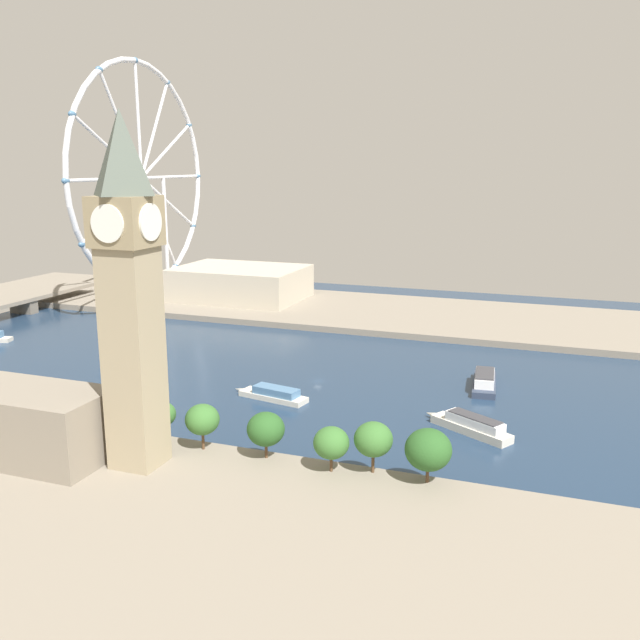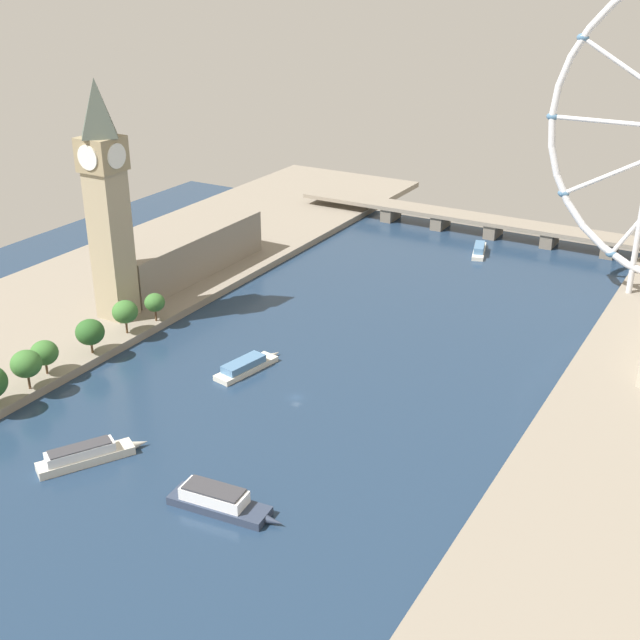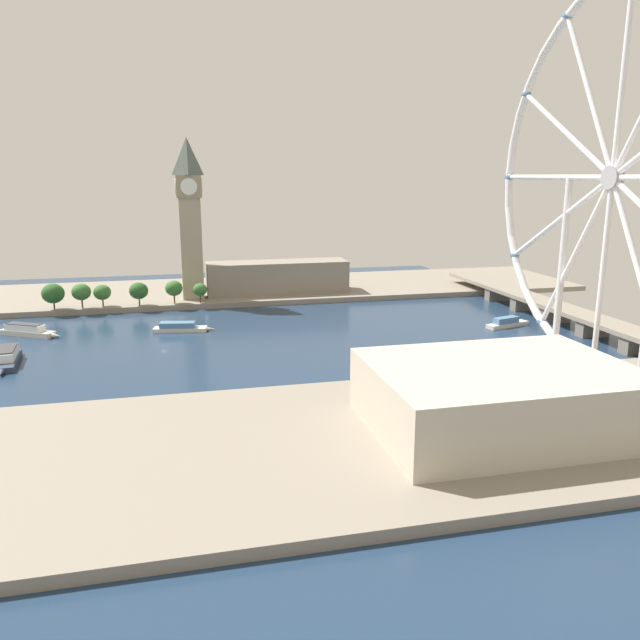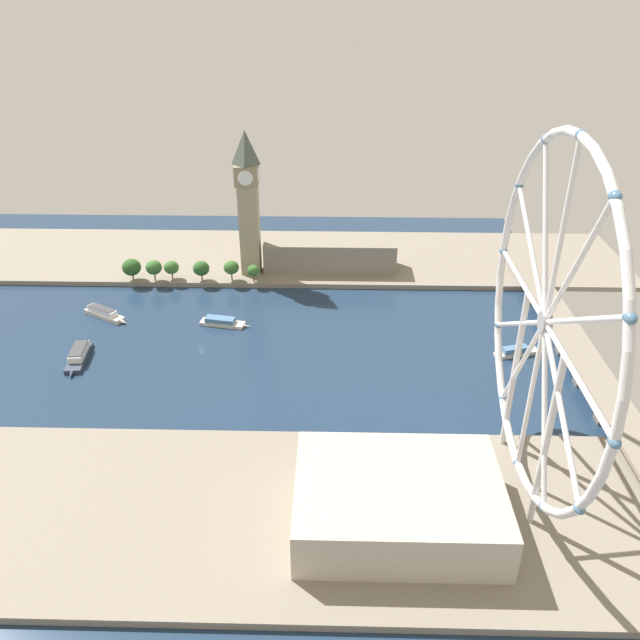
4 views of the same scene
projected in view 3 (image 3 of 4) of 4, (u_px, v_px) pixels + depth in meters
name	position (u px, v px, depth m)	size (l,w,h in m)	color
ground_plane	(164.00, 346.00, 266.36)	(402.83, 402.83, 0.00)	#1E334C
riverbank_left	(166.00, 293.00, 376.26)	(90.00, 520.00, 3.00)	gray
riverbank_right	(160.00, 461.00, 155.76)	(90.00, 520.00, 3.00)	gray
clock_tower	(190.00, 217.00, 343.78)	(14.59, 14.59, 88.94)	tan
parliament_block	(277.00, 277.00, 369.36)	(22.00, 83.60, 18.63)	gray
tree_row_embankment	(112.00, 291.00, 328.95)	(12.59, 85.06, 13.70)	#513823
ferris_wheel	(612.00, 179.00, 189.41)	(126.38, 3.20, 130.41)	silver
riverside_hall	(499.00, 396.00, 170.78)	(51.85, 70.78, 18.12)	#BCB29E
river_bridge	(556.00, 309.00, 307.72)	(214.83, 15.51, 8.93)	gray
tour_boat_0	(180.00, 327.00, 290.65)	(11.25, 29.18, 4.39)	beige
tour_boat_1	(507.00, 323.00, 299.77)	(11.56, 27.46, 4.70)	beige
tour_boat_2	(28.00, 331.00, 282.04)	(19.48, 29.18, 5.64)	beige
tour_boat_3	(7.00, 358.00, 239.94)	(32.11, 10.72, 6.13)	#2D384C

